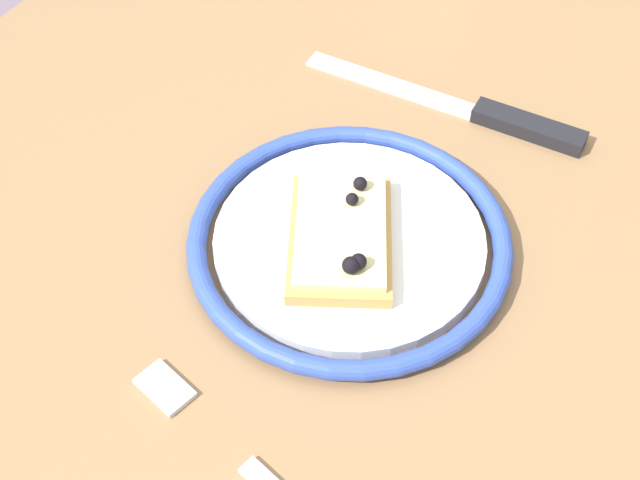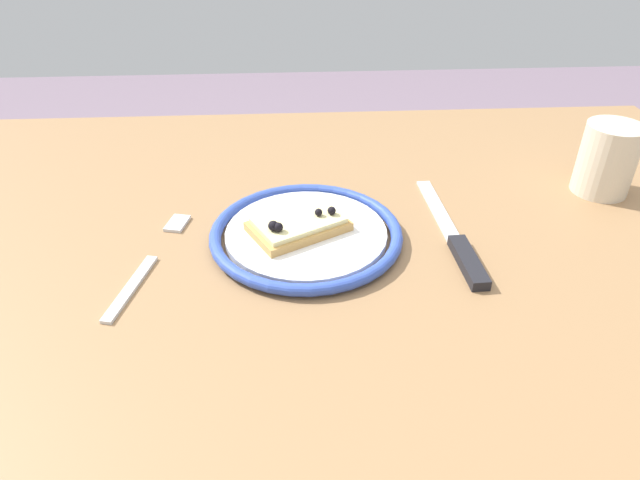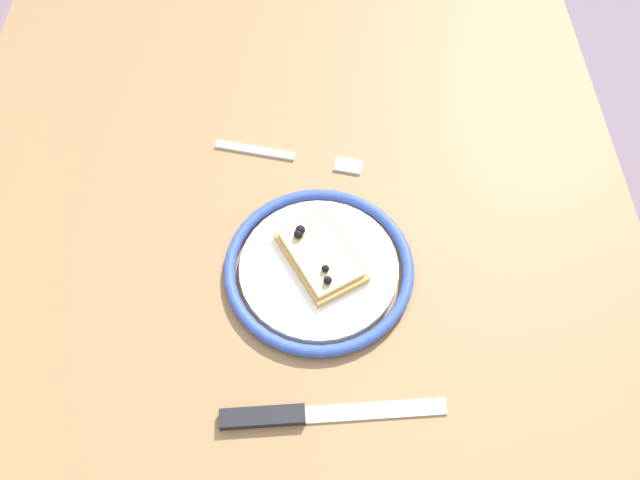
{
  "view_description": "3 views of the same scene",
  "coord_description": "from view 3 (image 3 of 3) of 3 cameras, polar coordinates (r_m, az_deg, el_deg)",
  "views": [
    {
      "loc": [
        -0.38,
        -0.14,
        1.19
      ],
      "look_at": [
        -0.05,
        0.05,
        0.74
      ],
      "focal_mm": 49.03,
      "sensor_mm": 36.0,
      "label": 1
    },
    {
      "loc": [
        -0.05,
        -0.51,
        1.09
      ],
      "look_at": [
        -0.02,
        0.02,
        0.74
      ],
      "focal_mm": 31.55,
      "sensor_mm": 36.0,
      "label": 2
    },
    {
      "loc": [
        0.34,
        0.03,
        1.39
      ],
      "look_at": [
        -0.05,
        0.04,
        0.76
      ],
      "focal_mm": 35.68,
      "sensor_mm": 36.0,
      "label": 3
    }
  ],
  "objects": [
    {
      "name": "dining_table",
      "position": [
        0.83,
        -2.71,
        -7.59
      ],
      "size": [
        1.18,
        0.89,
        0.72
      ],
      "color": "#936D47",
      "rests_on": "ground_plane"
    },
    {
      "name": "knife",
      "position": [
        0.69,
        -2.38,
        -15.42
      ],
      "size": [
        0.03,
        0.24,
        0.01
      ],
      "color": "silver",
      "rests_on": "dining_table"
    },
    {
      "name": "plate",
      "position": [
        0.76,
        -0.1,
        -2.51
      ],
      "size": [
        0.23,
        0.23,
        0.02
      ],
      "color": "white",
      "rests_on": "dining_table"
    },
    {
      "name": "pizza_slice_near",
      "position": [
        0.75,
        0.04,
        -1.44
      ],
      "size": [
        0.13,
        0.11,
        0.03
      ],
      "color": "tan",
      "rests_on": "plate"
    },
    {
      "name": "ground_plane",
      "position": [
        1.43,
        -1.63,
        -17.94
      ],
      "size": [
        6.0,
        6.0,
        0.0
      ],
      "primitive_type": "plane",
      "color": "slate"
    },
    {
      "name": "fork",
      "position": [
        0.86,
        -2.74,
        7.53
      ],
      "size": [
        0.06,
        0.2,
        0.0
      ],
      "color": "silver",
      "rests_on": "dining_table"
    }
  ]
}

